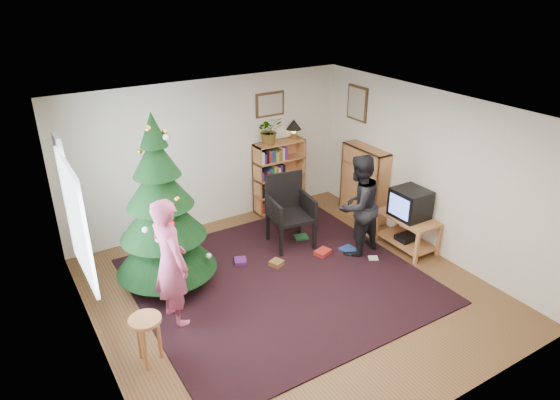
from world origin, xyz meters
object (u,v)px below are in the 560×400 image
person_by_chair (358,206)px  stool (146,328)px  christmas_tree (162,219)px  armchair (286,207)px  person_standing (170,263)px  bookshelf_right (364,183)px  table_lamp (294,126)px  crt_tv (410,203)px  potted_plant (269,130)px  tv_stand (407,229)px  bookshelf_back (279,175)px  picture_back (270,104)px  picture_right (357,103)px

person_by_chair → stool: bearing=1.8°
christmas_tree → armchair: christmas_tree is taller
person_standing → bookshelf_right: bearing=-85.4°
table_lamp → person_by_chair: bearing=-93.3°
crt_tv → table_lamp: (-0.66, 2.28, 0.77)m
potted_plant → table_lamp: bearing=0.0°
bookshelf_right → table_lamp: 1.59m
tv_stand → stool: stool is taller
tv_stand → potted_plant: bearing=117.1°
bookshelf_back → tv_stand: bookshelf_back is taller
christmas_tree → tv_stand: 3.79m
picture_back → bookshelf_right: size_ratio=0.42×
armchair → bookshelf_back: bearing=72.3°
bookshelf_back → crt_tv: 2.48m
bookshelf_back → person_by_chair: size_ratio=0.81×
picture_right → crt_tv: size_ratio=1.16×
christmas_tree → person_standing: christmas_tree is taller
picture_right → bookshelf_back: (-1.22, 0.59, -1.29)m
bookshelf_back → table_lamp: (0.30, 0.00, 0.88)m
armchair → christmas_tree: bearing=-167.0°
picture_right → person_standing: (-4.04, -1.50, -1.11)m
picture_back → christmas_tree: bearing=-150.6°
armchair → person_standing: person_standing is taller
crt_tv → table_lamp: bearing=106.2°
christmas_tree → table_lamp: christmas_tree is taller
picture_right → armchair: 2.28m
bookshelf_right → table_lamp: (-0.79, 1.07, 0.88)m
armchair → table_lamp: size_ratio=3.17×
bookshelf_back → crt_tv: size_ratio=2.51×
picture_back → christmas_tree: size_ratio=0.22×
christmas_tree → table_lamp: 3.23m
christmas_tree → potted_plant: size_ratio=5.19×
picture_right → bookshelf_back: 1.87m
picture_back → bookshelf_right: (1.19, -1.21, -1.29)m
bookshelf_right → potted_plant: 1.89m
bookshelf_right → stool: size_ratio=2.17×
armchair → bookshelf_right: bearing=10.5°
picture_right → tv_stand: bearing=-98.6°
armchair → potted_plant: 1.49m
bookshelf_back → armchair: (-0.56, -1.12, -0.04)m
bookshelf_right → table_lamp: size_ratio=3.60×
picture_right → bookshelf_right: size_ratio=0.46×
picture_back → person_by_chair: 2.41m
picture_back → potted_plant: 0.44m
christmas_tree → crt_tv: christmas_tree is taller
picture_right → bookshelf_right: (-0.14, -0.48, -1.29)m
person_standing → person_by_chair: person_standing is taller
bookshelf_back → table_lamp: size_ratio=3.60×
armchair → stool: size_ratio=1.91×
crt_tv → picture_back: bearing=113.8°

